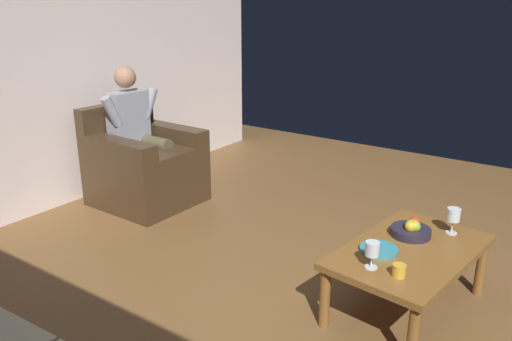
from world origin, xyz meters
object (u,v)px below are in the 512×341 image
Objects in this scene: armchair at (144,167)px; decorative_dish at (379,249)px; wine_glass_far at (453,216)px; coffee_table at (410,257)px; wine_glass_near at (372,251)px; candle_jar at (399,271)px; fruit_bowl at (411,230)px; person_seated at (138,131)px.

decorative_dish is (0.48, 2.46, 0.09)m from armchair.
armchair is 2.74m from wine_glass_far.
coffee_table is 0.39m from wine_glass_near.
candle_jar is at bearing 88.54° from wine_glass_near.
decorative_dish is at bearing -137.05° from candle_jar.
armchair is 2.60m from wine_glass_near.
armchair is 4.02× the size of decorative_dish.
wine_glass_near is 0.23m from decorative_dish.
coffee_table is 4.56× the size of fruit_bowl.
wine_glass_far is (-0.01, 2.78, -0.15)m from person_seated.
wine_glass_far is at bearing 158.63° from coffee_table.
candle_jar reaches higher than coffee_table.
wine_glass_near is 0.52m from fruit_bowl.
armchair is 12.39× the size of candle_jar.
wine_glass_near is at bearing 10.64° from decorative_dish.
wine_glass_near reaches higher than candle_jar.
decorative_dish is 0.29m from candle_jar.
coffee_table is 0.36m from candle_jar.
armchair is at bearing -93.81° from fruit_bowl.
person_seated is 2.56m from decorative_dish.
wine_glass_near is 0.74m from wine_glass_far.
coffee_table is 0.21m from decorative_dish.
armchair is 2.55m from fruit_bowl.
person_seated reaches higher than wine_glass_far.
wine_glass_far is 0.28m from fruit_bowl.
coffee_table is at bearing 163.47° from wine_glass_near.
person_seated is 8.04× the size of wine_glass_near.
fruit_bowl is 3.40× the size of candle_jar.
fruit_bowl is (-0.18, -0.06, 0.09)m from coffee_table.
person_seated reaches higher than fruit_bowl.
fruit_bowl is at bearing 165.38° from decorative_dish.
decorative_dish is 3.08× the size of candle_jar.
candle_jar is at bearing 42.95° from decorative_dish.
wine_glass_near is (0.34, -0.10, 0.16)m from coffee_table.
armchair reaches higher than coffee_table.
person_seated is (-0.00, -0.04, 0.34)m from armchair.
person_seated is at bearing -89.85° from wine_glass_far.
wine_glass_near is 0.69× the size of decorative_dish.
person_seated is 5.58× the size of decorative_dish.
fruit_bowl is (0.17, 2.54, 0.11)m from armchair.
wine_glass_near is (0.69, 2.54, -0.16)m from person_seated.
fruit_bowl is (-0.52, 0.04, -0.06)m from wine_glass_near.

